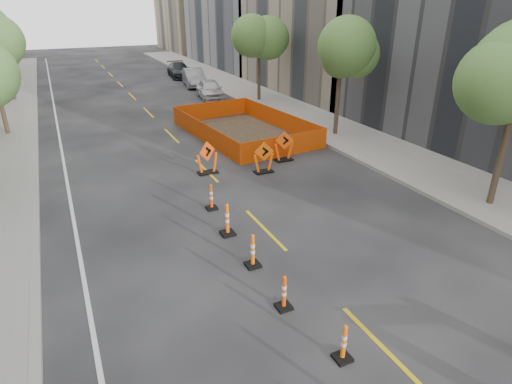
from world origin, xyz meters
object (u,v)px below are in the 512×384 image
parked_car_far (179,70)px  channelizer_2 (344,342)px  channelizer_6 (211,197)px  channelizer_5 (227,219)px  channelizer_4 (253,250)px  chevron_sign_right (284,146)px  parked_car_mid (194,78)px  chevron_sign_center (264,157)px  chevron_sign_left (207,157)px  parked_car_near (210,89)px  channelizer_3 (284,292)px

parked_car_far → channelizer_2: bearing=-94.9°
channelizer_6 → channelizer_5: bearing=-94.8°
channelizer_4 → channelizer_5: 2.01m
chevron_sign_right → parked_car_mid: parked_car_mid is taller
channelizer_2 → chevron_sign_center: size_ratio=0.65×
channelizer_5 → chevron_sign_left: size_ratio=0.75×
channelizer_2 → parked_car_far: bearing=79.3°
parked_car_far → chevron_sign_center: bearing=-92.2°
channelizer_5 → chevron_sign_right: size_ratio=0.77×
channelizer_2 → parked_car_mid: size_ratio=0.20×
chevron_sign_right → parked_car_mid: bearing=102.5°
channelizer_6 → chevron_sign_center: (3.35, 2.47, 0.21)m
parked_car_near → chevron_sign_left: bearing=-101.4°
chevron_sign_right → channelizer_5: bearing=-114.7°
channelizer_3 → chevron_sign_right: (5.17, 9.48, 0.24)m
channelizer_3 → parked_car_far: size_ratio=0.20×
channelizer_3 → parked_car_near: size_ratio=0.23×
channelizer_2 → chevron_sign_right: (4.83, 11.50, 0.26)m
chevron_sign_left → parked_car_far: 26.40m
channelizer_4 → parked_car_far: size_ratio=0.22×
parked_car_far → channelizer_3: bearing=-96.0°
channelizer_2 → channelizer_5: (-0.25, 6.04, 0.10)m
parked_car_near → channelizer_3: bearing=-96.8°
channelizer_2 → channelizer_5: bearing=92.3°
chevron_sign_center → chevron_sign_right: bearing=43.6°
chevron_sign_center → chevron_sign_right: size_ratio=0.98×
channelizer_4 → parked_car_far: parked_car_far is taller
chevron_sign_left → parked_car_mid: (5.90, 20.45, 0.00)m
chevron_sign_center → chevron_sign_right: chevron_sign_right is taller
channelizer_2 → parked_car_far: parked_car_far is taller
channelizer_2 → channelizer_5: channelizer_5 is taller
parked_car_near → channelizer_6: bearing=-100.8°
channelizer_4 → chevron_sign_center: chevron_sign_center is taller
channelizer_4 → channelizer_5: size_ratio=0.93×
chevron_sign_right → parked_car_far: size_ratio=0.31×
chevron_sign_center → channelizer_5: bearing=-116.6°
channelizer_2 → channelizer_3: 2.04m
channelizer_2 → channelizer_3: size_ratio=0.96×
channelizer_2 → channelizer_6: (-0.08, 8.06, 0.03)m
channelizer_3 → channelizer_4: (0.08, 2.01, 0.04)m
channelizer_3 → chevron_sign_center: bearing=67.0°
chevron_sign_right → channelizer_2: bearing=-94.5°
channelizer_4 → chevron_sign_right: size_ratio=0.72×
channelizer_6 → parked_car_far: parked_car_far is taller
channelizer_4 → channelizer_3: bearing=-92.2°
channelizer_5 → parked_car_mid: size_ratio=0.25×
channelizer_2 → chevron_sign_left: bearing=85.1°
channelizer_5 → parked_car_mid: (7.13, 25.90, 0.19)m
channelizer_3 → parked_car_mid: size_ratio=0.21×
channelizer_2 → channelizer_4: 4.04m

